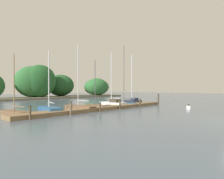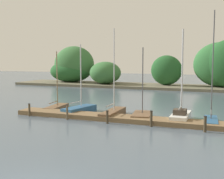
# 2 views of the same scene
# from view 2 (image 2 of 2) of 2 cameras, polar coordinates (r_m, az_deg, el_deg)

# --- Properties ---
(dock_pier) EXTENTS (19.75, 1.80, 0.35)m
(dock_pier) POSITION_cam_2_polar(r_m,az_deg,el_deg) (22.00, 4.54, -5.73)
(dock_pier) COLOR brown
(dock_pier) RESTS_ON ground
(far_shore) EXTENTS (57.97, 8.47, 7.37)m
(far_shore) POSITION_cam_2_polar(r_m,az_deg,el_deg) (46.99, 16.26, 3.53)
(far_shore) COLOR #66604C
(far_shore) RESTS_ON ground
(sailboat_0) EXTENTS (1.45, 3.68, 5.26)m
(sailboat_0) POSITION_cam_2_polar(r_m,az_deg,el_deg) (27.64, -10.44, -3.23)
(sailboat_0) COLOR brown
(sailboat_0) RESTS_ON ground
(sailboat_1) EXTENTS (1.81, 3.82, 5.81)m
(sailboat_1) POSITION_cam_2_polar(r_m,az_deg,el_deg) (25.56, -6.06, -3.73)
(sailboat_1) COLOR #285684
(sailboat_1) RESTS_ON ground
(sailboat_2) EXTENTS (1.02, 4.24, 6.96)m
(sailboat_2) POSITION_cam_2_polar(r_m,az_deg,el_deg) (23.93, 0.30, -4.37)
(sailboat_2) COLOR brown
(sailboat_2) RESTS_ON ground
(sailboat_3) EXTENTS (1.79, 3.11, 5.47)m
(sailboat_3) POSITION_cam_2_polar(r_m,az_deg,el_deg) (23.21, 5.79, -4.90)
(sailboat_3) COLOR brown
(sailboat_3) RESTS_ON ground
(sailboat_4) EXTENTS (1.26, 3.61, 6.76)m
(sailboat_4) POSITION_cam_2_polar(r_m,az_deg,el_deg) (22.71, 13.03, -4.82)
(sailboat_4) COLOR white
(sailboat_4) RESTS_ON ground
(sailboat_5) EXTENTS (1.13, 3.50, 7.94)m
(sailboat_5) POSITION_cam_2_polar(r_m,az_deg,el_deg) (22.33, 18.39, -5.39)
(sailboat_5) COLOR #285684
(sailboat_5) RESTS_ON ground
(mooring_piling_0) EXTENTS (0.19, 0.19, 1.03)m
(mooring_piling_0) POSITION_cam_2_polar(r_m,az_deg,el_deg) (24.87, -15.52, -3.76)
(mooring_piling_0) COLOR #4C3D28
(mooring_piling_0) RESTS_ON ground
(mooring_piling_1) EXTENTS (0.19, 0.19, 1.17)m
(mooring_piling_1) POSITION_cam_2_polar(r_m,az_deg,el_deg) (22.87, -8.57, -4.27)
(mooring_piling_1) COLOR brown
(mooring_piling_1) RESTS_ON ground
(mooring_piling_2) EXTENTS (0.20, 0.20, 0.94)m
(mooring_piling_2) POSITION_cam_2_polar(r_m,az_deg,el_deg) (21.29, -0.91, -5.28)
(mooring_piling_2) COLOR #3D3323
(mooring_piling_2) RESTS_ON ground
(mooring_piling_3) EXTENTS (0.19, 0.19, 1.10)m
(mooring_piling_3) POSITION_cam_2_polar(r_m,az_deg,el_deg) (20.51, 7.52, -5.54)
(mooring_piling_3) COLOR #3D3323
(mooring_piling_3) RESTS_ON ground
(mooring_piling_4) EXTENTS (0.21, 0.21, 1.03)m
(mooring_piling_4) POSITION_cam_2_polar(r_m,az_deg,el_deg) (19.74, 17.38, -6.32)
(mooring_piling_4) COLOR #3D3323
(mooring_piling_4) RESTS_ON ground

